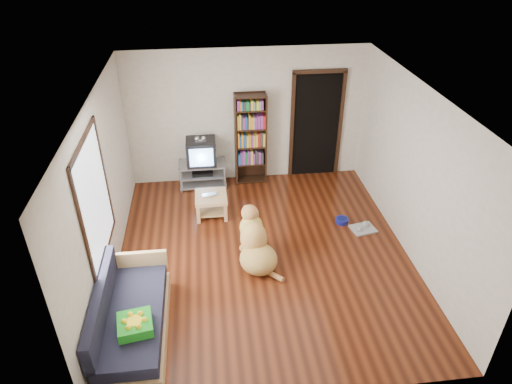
{
  "coord_description": "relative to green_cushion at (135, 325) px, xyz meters",
  "views": [
    {
      "loc": [
        -0.78,
        -5.55,
        4.61
      ],
      "look_at": [
        -0.07,
        0.43,
        0.9
      ],
      "focal_mm": 32.0,
      "sensor_mm": 36.0,
      "label": 1
    }
  ],
  "objects": [
    {
      "name": "wall_back",
      "position": [
        1.75,
        4.18,
        0.81
      ],
      "size": [
        4.5,
        0.0,
        4.5
      ],
      "primitive_type": "plane",
      "rotation": [
        1.57,
        0.0,
        0.0
      ],
      "color": "beige",
      "rests_on": "ground"
    },
    {
      "name": "dog",
      "position": [
        1.6,
        1.53,
        -0.15
      ],
      "size": [
        0.69,
        1.03,
        0.91
      ],
      "color": "gold",
      "rests_on": "ground"
    },
    {
      "name": "laptop",
      "position": [
        0.98,
        2.87,
        -0.07
      ],
      "size": [
        0.32,
        0.24,
        0.02
      ],
      "primitive_type": "imported",
      "rotation": [
        0.0,
        0.0,
        0.23
      ],
      "color": "silver",
      "rests_on": "coffee_table"
    },
    {
      "name": "window",
      "position": [
        -0.48,
        1.18,
        1.01
      ],
      "size": [
        0.03,
        1.46,
        1.7
      ],
      "color": "white",
      "rests_on": "wall_left"
    },
    {
      "name": "sofa",
      "position": [
        -0.12,
        0.3,
        -0.23
      ],
      "size": [
        0.8,
        1.8,
        0.8
      ],
      "color": "tan",
      "rests_on": "ground"
    },
    {
      "name": "grey_rag",
      "position": [
        3.51,
        2.13,
        -0.47
      ],
      "size": [
        0.45,
        0.39,
        0.03
      ],
      "primitive_type": "cube",
      "rotation": [
        0.0,
        0.0,
        0.19
      ],
      "color": "#9E9E9E",
      "rests_on": "ground"
    },
    {
      "name": "ground",
      "position": [
        1.75,
        1.68,
        -0.49
      ],
      "size": [
        5.0,
        5.0,
        0.0
      ],
      "primitive_type": "plane",
      "color": "#5A240F",
      "rests_on": "ground"
    },
    {
      "name": "dog_bowl",
      "position": [
        3.21,
        2.38,
        -0.45
      ],
      "size": [
        0.22,
        0.22,
        0.08
      ],
      "primitive_type": "cylinder",
      "color": "navy",
      "rests_on": "ground"
    },
    {
      "name": "ceiling",
      "position": [
        1.75,
        1.68,
        2.11
      ],
      "size": [
        5.0,
        5.0,
        0.0
      ],
      "primitive_type": "plane",
      "rotation": [
        3.14,
        0.0,
        0.0
      ],
      "color": "white",
      "rests_on": "ground"
    },
    {
      "name": "wall_right",
      "position": [
        4.0,
        1.68,
        0.81
      ],
      "size": [
        0.0,
        5.0,
        5.0
      ],
      "primitive_type": "plane",
      "rotation": [
        1.57,
        0.0,
        -1.57
      ],
      "color": "beige",
      "rests_on": "ground"
    },
    {
      "name": "bookshelf",
      "position": [
        1.8,
        4.03,
        0.51
      ],
      "size": [
        0.6,
        0.3,
        1.8
      ],
      "color": "black",
      "rests_on": "ground"
    },
    {
      "name": "wall_front",
      "position": [
        1.75,
        -0.82,
        0.81
      ],
      "size": [
        4.5,
        0.0,
        4.5
      ],
      "primitive_type": "plane",
      "rotation": [
        -1.57,
        0.0,
        0.0
      ],
      "color": "beige",
      "rests_on": "ground"
    },
    {
      "name": "green_cushion",
      "position": [
        0.0,
        0.0,
        0.0
      ],
      "size": [
        0.45,
        0.45,
        0.13
      ],
      "primitive_type": "cube",
      "rotation": [
        0.0,
        0.0,
        0.16
      ],
      "color": "green",
      "rests_on": "sofa"
    },
    {
      "name": "coffee_table",
      "position": [
        0.98,
        2.9,
        -0.21
      ],
      "size": [
        0.55,
        0.55,
        0.4
      ],
      "color": "tan",
      "rests_on": "ground"
    },
    {
      "name": "doorway",
      "position": [
        3.1,
        4.16,
        0.63
      ],
      "size": [
        1.03,
        0.05,
        2.19
      ],
      "color": "black",
      "rests_on": "wall_back"
    },
    {
      "name": "tv_stand",
      "position": [
        0.85,
        3.93,
        -0.22
      ],
      "size": [
        0.9,
        0.45,
        0.5
      ],
      "color": "#99999E",
      "rests_on": "ground"
    },
    {
      "name": "wall_left",
      "position": [
        -0.5,
        1.68,
        0.81
      ],
      "size": [
        0.0,
        5.0,
        5.0
      ],
      "primitive_type": "plane",
      "rotation": [
        1.57,
        0.0,
        1.57
      ],
      "color": "beige",
      "rests_on": "ground"
    },
    {
      "name": "crt_tv",
      "position": [
        0.85,
        3.95,
        0.26
      ],
      "size": [
        0.55,
        0.52,
        0.58
      ],
      "color": "black",
      "rests_on": "tv_stand"
    }
  ]
}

